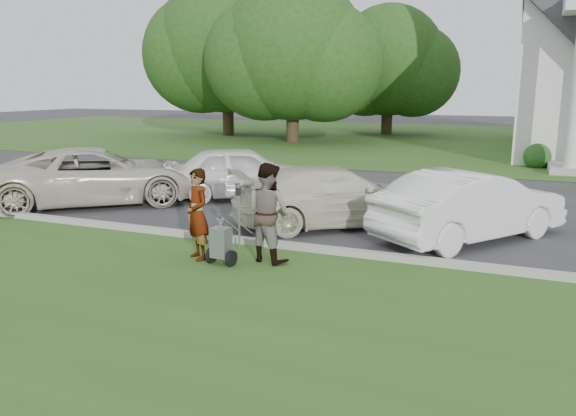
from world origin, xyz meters
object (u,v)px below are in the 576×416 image
Objects in this scene: striping_cart at (221,243)px; parking_meter_near at (239,210)px; car_b at (242,172)px; person_left at (198,215)px; person_right at (268,213)px; tree_left at (292,55)px; car_d at (470,205)px; tree_far at (226,51)px; car_a at (97,176)px; car_c at (334,196)px; tree_back at (389,66)px.

striping_cart is 0.80× the size of parking_meter_near.
parking_meter_near is at bearing 176.00° from car_b.
person_left is 1.31× the size of parking_meter_near.
tree_left is at bearing -53.39° from person_right.
car_d is (4.74, 3.52, -0.12)m from person_left.
car_b is (5.10, -16.87, -4.32)m from tree_left.
car_b is (11.11, -19.87, -4.90)m from tree_far.
striping_cart is at bearing -62.13° from tree_far.
person_right is (1.30, 0.40, 0.07)m from person_left.
person_left is at bearing -163.54° from car_a.
person_right is (0.72, 0.54, 0.53)m from striping_cart.
parking_meter_near is (0.47, 0.82, -0.04)m from person_left.
car_a is (-6.04, 3.69, 0.39)m from striping_cart.
parking_meter_near is 6.52m from car_a.
tree_left is 19.73m from car_a.
car_c is (14.69, -22.07, -4.98)m from tree_far.
car_a is at bearing 53.79° from car_c.
tree_back reaches higher than person_right.
person_left is at bearing 168.74° from car_b.
car_c is at bearing 33.81° from car_d.
person_right is (14.40, -25.33, -4.74)m from tree_far.
car_d is (3.44, 3.12, -0.19)m from person_right.
car_a is (1.64, -19.18, -4.30)m from tree_left.
tree_back reaches higher than car_a.
person_left reaches higher than parking_meter_near.
car_a is at bearing -8.99° from person_right.
tree_back is 2.07× the size of car_b.
tree_left is 6.00× the size of person_left.
tree_far is (-6.00, 3.00, 0.58)m from tree_left.
person_right is at bearing -60.38° from tree_far.
tree_back reaches higher than car_c.
person_right is 0.39× the size of car_c.
tree_far reaches higher than car_c.
tree_left is 7.88× the size of parking_meter_near.
person_left is at bearing -63.02° from tree_far.
striping_cart is 0.23× the size of car_d.
tree_back is 31.38m from striping_cart.
tree_far is 2.51× the size of car_b.
car_d is (17.84, -22.21, -4.93)m from tree_far.
tree_far is 29.52m from person_right.
car_a is (7.64, -22.18, -4.89)m from tree_far.
tree_far is 23.29m from car_b.
car_c is at bearing -129.58° from car_a.
tree_left is 8.95m from tree_back.
person_left reaches higher than car_c.
tree_far is at bearing -14.85° from car_d.
parking_meter_near is at bearing 68.62° from car_d.
tree_back is 31.12m from person_left.
car_b is at bearing -96.77° from car_a.
person_right is 7.45m from car_a.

